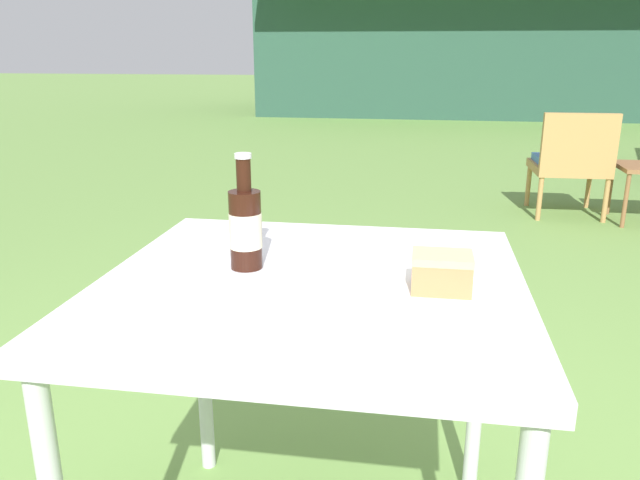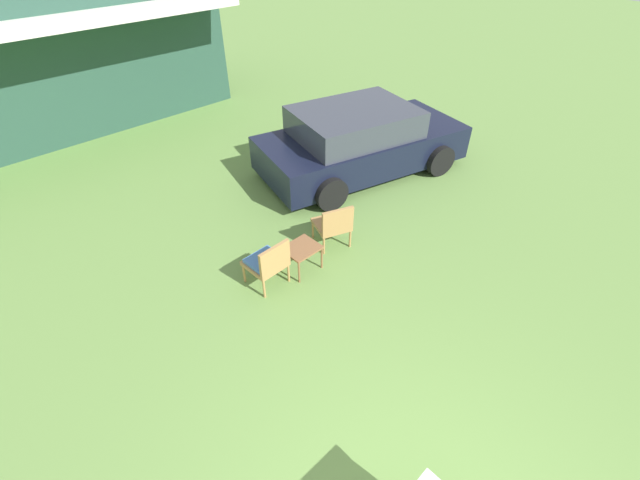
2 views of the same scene
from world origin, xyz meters
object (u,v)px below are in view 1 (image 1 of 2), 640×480
(wicker_chair_cushioned, at_px, (571,160))
(patio_table, at_px, (312,312))
(cola_bottle_near, at_px, (245,226))
(cake_on_plate, at_px, (433,281))

(wicker_chair_cushioned, xyz_separation_m, patio_table, (-1.29, -3.62, 0.26))
(wicker_chair_cushioned, relative_size, patio_table, 0.92)
(wicker_chair_cushioned, distance_m, cola_bottle_near, 3.87)
(cake_on_plate, relative_size, cola_bottle_near, 0.98)
(wicker_chair_cushioned, bearing_deg, patio_table, 68.85)
(patio_table, relative_size, cola_bottle_near, 3.49)
(cola_bottle_near, bearing_deg, wicker_chair_cushioned, 68.12)
(patio_table, height_order, cake_on_plate, cake_on_plate)
(cake_on_plate, distance_m, cola_bottle_near, 0.40)
(cake_on_plate, xyz_separation_m, cola_bottle_near, (-0.38, 0.09, 0.06))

